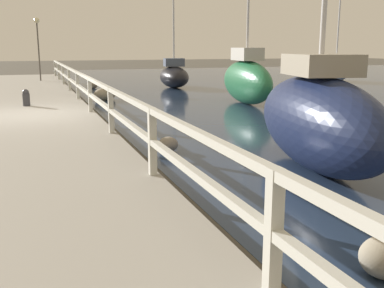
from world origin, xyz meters
The scene contains 13 objects.
ground_plane centered at (0.00, 0.00, 0.00)m, with size 120.00×120.00×0.00m, color #4C473D.
dock_walkway centered at (0.00, 0.00, 0.18)m, with size 3.29×36.00×0.36m.
railing centered at (1.54, 0.00, 1.00)m, with size 0.10×32.50×0.93m.
boulder_near_dock centered at (3.06, 10.90, 0.16)m, with size 0.44×0.39×0.33m.
boulder_water_edge centered at (2.69, 5.50, 0.24)m, with size 0.64×0.58×0.48m.
boulder_far_strip centered at (2.99, 5.82, 0.20)m, with size 0.52×0.47×0.39m.
boulder_mid_strip centered at (2.57, -3.79, 0.15)m, with size 0.41×0.37×0.31m.
mooring_bollard centered at (-0.09, 1.88, 0.60)m, with size 0.21×0.21×0.49m.
dock_lamp centered at (0.60, 12.42, 2.77)m, with size 0.28×0.28×3.16m.
sailboat_navy centered at (4.63, -5.84, 0.87)m, with size 2.23×4.57×7.72m.
sailboat_gray centered at (17.59, 10.72, 0.69)m, with size 2.45×3.54×7.32m.
sailboat_black centered at (7.09, 10.06, 0.63)m, with size 1.84×3.56×6.97m.
sailboat_green centered at (7.60, 2.78, 0.87)m, with size 1.63×4.47×5.22m.
Camera 1 is at (0.04, -12.25, 2.08)m, focal length 42.00 mm.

